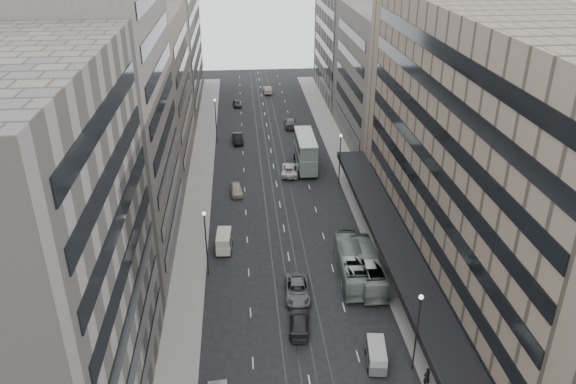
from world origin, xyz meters
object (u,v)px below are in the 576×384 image
object	(u,v)px
double_decker	(306,151)
sedan_2	(297,290)
bus_near	(351,264)
vw_microbus	(376,355)
bus_far	(367,267)
panel_van	(224,241)
pedestrian	(427,377)

from	to	relation	value
double_decker	sedan_2	size ratio (longest dim) A/B	1.76
bus_near	double_decker	bearing A→B (deg)	-84.37
sedan_2	vw_microbus	bearing A→B (deg)	-57.62
bus_far	panel_van	distance (m)	18.10
pedestrian	bus_far	bearing A→B (deg)	-104.64
sedan_2	double_decker	bearing A→B (deg)	85.05
sedan_2	pedestrian	world-z (taller)	pedestrian
panel_van	sedan_2	bearing A→B (deg)	-48.34
panel_van	bus_far	bearing A→B (deg)	-21.74
panel_van	sedan_2	distance (m)	13.13
double_decker	bus_far	bearing A→B (deg)	-83.92
bus_far	sedan_2	world-z (taller)	bus_far
sedan_2	pedestrian	distance (m)	17.46
bus_far	vw_microbus	distance (m)	13.89
bus_near	double_decker	xyz separation A→B (m)	(-1.58, 31.57, 1.41)
double_decker	sedan_2	distance (m)	35.36
bus_far	sedan_2	xyz separation A→B (m)	(-8.25, -2.64, -0.76)
bus_near	double_decker	size ratio (longest dim) A/B	1.13
double_decker	sedan_2	xyz separation A→B (m)	(-5.00, -34.94, -2.21)
double_decker	panel_van	world-z (taller)	double_decker
double_decker	vw_microbus	xyz separation A→B (m)	(1.20, -46.04, -1.87)
bus_near	bus_far	xyz separation A→B (m)	(1.68, -0.73, -0.05)
bus_near	vw_microbus	world-z (taller)	bus_near
panel_van	sedan_2	world-z (taller)	panel_van
pedestrian	double_decker	bearing A→B (deg)	-104.62
bus_near	vw_microbus	size ratio (longest dim) A/B	2.88
bus_far	panel_van	bearing A→B (deg)	-24.46
pedestrian	bus_near	bearing A→B (deg)	-99.56
vw_microbus	panel_van	size ratio (longest dim) A/B	1.02
bus_far	double_decker	size ratio (longest dim) A/B	1.10
bus_near	bus_far	bearing A→B (deg)	159.16
double_decker	pedestrian	size ratio (longest dim) A/B	5.00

